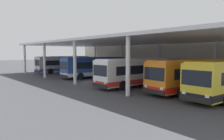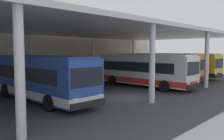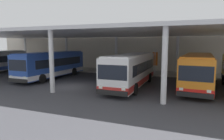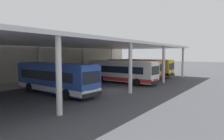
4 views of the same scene
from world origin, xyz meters
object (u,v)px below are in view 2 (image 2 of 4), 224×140
object	(u,v)px
bus_middle_bay	(143,70)
bench_waiting	(114,71)
banner_sign	(90,63)
bus_departing	(178,65)
bus_far_bay	(162,66)
trash_bin	(129,69)
bus_second_bay	(40,77)

from	to	relation	value
bus_middle_bay	bench_waiting	distance (m)	11.43
bench_waiting	banner_sign	xyz separation A→B (m)	(-5.38, -0.88, 1.32)
bus_departing	bench_waiting	distance (m)	8.98
bus_departing	bus_far_bay	bearing A→B (deg)	176.74
bus_middle_bay	bench_waiting	world-z (taller)	bus_middle_bay
bus_middle_bay	banner_sign	world-z (taller)	banner_sign
trash_bin	banner_sign	bearing A→B (deg)	-173.22
bench_waiting	banner_sign	size ratio (longest dim) A/B	0.56
bus_departing	bench_waiting	world-z (taller)	bus_departing
bus_departing	banner_sign	bearing A→B (deg)	140.09
bus_far_bay	bench_waiting	bearing A→B (deg)	87.77
bus_departing	bench_waiting	size ratio (longest dim) A/B	5.90
banner_sign	bus_second_bay	bearing A→B (deg)	-147.35
banner_sign	bus_departing	bearing A→B (deg)	-39.91
bus_far_bay	bus_departing	distance (m)	3.74
bus_far_bay	trash_bin	world-z (taller)	bus_far_bay
bench_waiting	trash_bin	size ratio (longest dim) A/B	1.84
bus_departing	trash_bin	world-z (taller)	bus_departing
bus_middle_bay	trash_bin	world-z (taller)	bus_middle_bay
bus_second_bay	bus_far_bay	xyz separation A→B (m)	(16.38, 0.10, 0.00)
bus_second_bay	bench_waiting	distance (m)	18.59
bus_departing	banner_sign	world-z (taller)	banner_sign
trash_bin	bus_second_bay	bearing A→B (deg)	-157.79
bench_waiting	banner_sign	distance (m)	5.60
bench_waiting	trash_bin	distance (m)	3.72
bus_second_bay	banner_sign	bearing A→B (deg)	32.65
bus_far_bay	trash_bin	xyz separation A→B (m)	(4.02, 8.23, -0.98)
bus_departing	banner_sign	xyz separation A→B (m)	(-8.80, 7.36, 0.32)
bus_departing	trash_bin	xyz separation A→B (m)	(0.28, 8.44, -0.98)
bus_second_bay	trash_bin	bearing A→B (deg)	22.21
bus_middle_bay	banner_sign	size ratio (longest dim) A/B	3.30
bench_waiting	bus_far_bay	bearing A→B (deg)	-92.23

